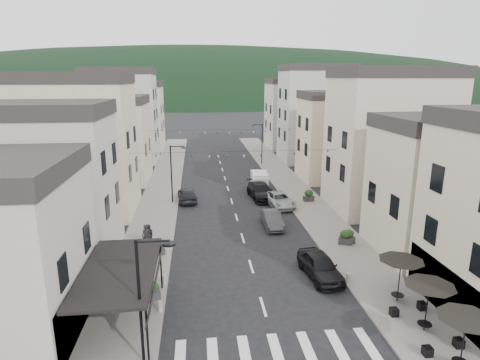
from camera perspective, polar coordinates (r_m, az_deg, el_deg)
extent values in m
cube|color=slate|center=(47.65, -10.86, -1.07)|extent=(4.00, 76.00, 0.12)
cube|color=slate|center=(48.73, 7.00, -0.58)|extent=(4.00, 76.00, 0.12)
ellipsoid|color=black|center=(314.09, -5.71, 11.97)|extent=(640.00, 360.00, 70.00)
cube|color=black|center=(21.38, -16.81, -12.12)|extent=(3.60, 7.50, 0.15)
cube|color=black|center=(21.34, -11.83, -13.34)|extent=(0.34, 7.50, 0.99)
cylinder|color=black|center=(18.94, -13.01, -21.20)|extent=(0.10, 0.10, 3.20)
cylinder|color=black|center=(24.95, -11.18, -11.87)|extent=(0.10, 0.10, 3.20)
cube|color=#B8B2A9|center=(30.85, -26.95, -1.33)|extent=(10.00, 7.00, 10.00)
cube|color=#262323|center=(30.00, -28.14, 8.84)|extent=(10.20, 7.14, 1.00)
cube|color=#C3B592|center=(39.93, -22.22, 3.89)|extent=(10.00, 8.00, 12.00)
cube|color=#262323|center=(39.40, -23.13, 13.22)|extent=(10.20, 8.16, 1.00)
cube|color=#C1AC9C|center=(51.61, -18.56, 4.94)|extent=(10.00, 8.00, 9.50)
cube|color=#262323|center=(51.09, -19.03, 10.76)|extent=(10.20, 8.16, 1.00)
cube|color=#AFAFAA|center=(63.08, -16.44, 8.29)|extent=(10.00, 7.00, 13.00)
cube|color=#262323|center=(62.81, -16.90, 14.64)|extent=(10.20, 7.14, 1.00)
cube|color=beige|center=(74.97, -14.82, 8.49)|extent=(10.00, 9.00, 11.00)
cube|color=#262323|center=(74.65, -15.12, 13.07)|extent=(10.20, 9.18, 1.00)
cube|color=beige|center=(32.46, 27.67, -1.62)|extent=(10.00, 7.00, 9.00)
cube|color=#262323|center=(31.60, 28.71, 7.14)|extent=(10.20, 7.14, 1.00)
cube|color=#C1AC9C|center=(40.56, 20.23, 4.58)|extent=(10.00, 8.00, 12.50)
cube|color=#262323|center=(40.08, 21.08, 14.12)|extent=(10.20, 8.16, 1.00)
cube|color=#C3B592|center=(51.64, 14.28, 5.53)|extent=(10.00, 7.00, 10.00)
cube|color=#262323|center=(51.13, 14.67, 11.63)|extent=(10.20, 7.14, 1.00)
cube|color=#AFAFAA|center=(62.73, 10.58, 8.82)|extent=(10.00, 8.00, 13.50)
cube|color=#262323|center=(62.48, 10.89, 15.45)|extent=(10.20, 8.16, 1.00)
cube|color=#B8B2A9|center=(74.34, 7.89, 8.98)|extent=(10.00, 9.00, 11.50)
cube|color=#262323|center=(74.04, 8.06, 13.80)|extent=(10.20, 9.18, 1.00)
cylinder|color=black|center=(21.02, 29.10, -19.97)|extent=(0.06, 0.06, 2.30)
cone|color=black|center=(20.45, 29.48, -17.39)|extent=(2.50, 2.50, 0.55)
cylinder|color=black|center=(22.96, 24.99, -16.42)|extent=(0.06, 0.06, 2.30)
cone|color=black|center=(22.44, 25.29, -13.99)|extent=(2.50, 2.50, 0.55)
cylinder|color=black|center=(23.35, 24.78, -18.08)|extent=(0.70, 0.70, 0.04)
cylinder|color=black|center=(25.06, 21.66, -13.38)|extent=(0.06, 0.06, 2.30)
cone|color=black|center=(24.59, 21.90, -11.10)|extent=(2.50, 2.50, 0.55)
cylinder|color=black|center=(25.42, 21.50, -14.95)|extent=(0.70, 0.70, 0.04)
cylinder|color=black|center=(18.64, -14.04, -16.78)|extent=(0.14, 0.14, 6.00)
cylinder|color=black|center=(17.25, -12.29, -8.50)|extent=(1.40, 0.10, 0.10)
cylinder|color=black|center=(17.25, -10.09, -8.94)|extent=(0.56, 0.56, 0.08)
cylinder|color=black|center=(41.02, -9.73, 0.72)|extent=(0.14, 0.14, 6.00)
cylinder|color=black|center=(40.41, -8.91, 4.75)|extent=(1.40, 0.10, 0.10)
cylinder|color=black|center=(40.41, -7.97, 4.57)|extent=(0.56, 0.56, 0.08)
cylinder|color=black|center=(59.37, 3.15, 5.09)|extent=(0.14, 0.14, 6.00)
cylinder|color=black|center=(58.87, 2.51, 7.87)|extent=(1.40, 0.10, 0.10)
cylinder|color=black|center=(58.79, 1.87, 7.72)|extent=(0.56, 0.56, 0.08)
cylinder|color=gray|center=(23.32, -11.30, -17.18)|extent=(0.26, 0.26, 0.60)
cylinder|color=gray|center=(25.92, -10.73, -13.72)|extent=(0.26, 0.26, 0.60)
cylinder|color=gray|center=(26.57, 15.13, -13.25)|extent=(0.26, 0.26, 0.60)
cylinder|color=black|center=(36.57, -0.68, 4.09)|extent=(19.00, 0.02, 0.02)
cone|color=beige|center=(36.81, -14.32, 3.41)|extent=(0.28, 0.28, 0.24)
cone|color=navy|center=(36.64, -11.86, 3.36)|extent=(0.28, 0.28, 0.24)
cone|color=beige|center=(36.53, -9.38, 3.32)|extent=(0.28, 0.28, 0.24)
cone|color=navy|center=(36.49, -6.89, 3.29)|extent=(0.28, 0.28, 0.24)
cone|color=beige|center=(36.51, -4.40, 3.29)|extent=(0.28, 0.28, 0.24)
cone|color=navy|center=(36.60, -1.91, 3.31)|extent=(0.28, 0.28, 0.24)
cone|color=beige|center=(36.75, 0.55, 3.36)|extent=(0.28, 0.28, 0.24)
cone|color=navy|center=(36.96, 3.00, 3.45)|extent=(0.28, 0.28, 0.24)
cone|color=beige|center=(37.23, 5.41, 3.55)|extent=(0.28, 0.28, 0.24)
cone|color=navy|center=(37.57, 7.78, 3.68)|extent=(0.28, 0.28, 0.24)
cone|color=beige|center=(37.97, 10.11, 3.82)|extent=(0.28, 0.28, 0.24)
cone|color=navy|center=(38.42, 12.39, 3.97)|extent=(0.28, 0.28, 0.24)
cylinder|color=black|center=(52.34, -2.39, 7.18)|extent=(19.00, 0.02, 0.02)
cone|color=beige|center=(52.51, -11.98, 6.70)|extent=(0.28, 0.28, 0.24)
cone|color=navy|center=(52.39, -10.24, 6.67)|extent=(0.28, 0.28, 0.24)
cone|color=beige|center=(52.31, -8.49, 6.64)|extent=(0.28, 0.28, 0.24)
cone|color=navy|center=(52.28, -6.75, 6.62)|extent=(0.28, 0.28, 0.24)
cone|color=beige|center=(52.30, -5.00, 6.62)|extent=(0.28, 0.28, 0.24)
cone|color=navy|center=(52.36, -3.26, 6.63)|extent=(0.28, 0.28, 0.24)
cone|color=beige|center=(52.46, -1.52, 6.66)|extent=(0.28, 0.28, 0.24)
cone|color=navy|center=(52.61, 0.21, 6.72)|extent=(0.28, 0.28, 0.24)
cone|color=beige|center=(52.81, 1.93, 6.79)|extent=(0.28, 0.28, 0.24)
cone|color=navy|center=(53.05, 3.64, 6.87)|extent=(0.28, 0.28, 0.24)
cone|color=beige|center=(53.33, 5.33, 6.96)|extent=(0.28, 0.28, 0.24)
cone|color=navy|center=(53.65, 7.00, 7.06)|extent=(0.28, 0.28, 0.24)
imported|color=black|center=(26.82, 11.33, -11.89)|extent=(2.32, 4.73, 1.55)
imported|color=#343437|center=(34.79, 4.56, -5.58)|extent=(1.51, 4.16, 1.36)
imported|color=#9A9EA3|center=(40.31, 5.61, -2.80)|extent=(2.87, 5.14, 1.36)
imported|color=black|center=(42.75, 3.00, -1.58)|extent=(2.78, 5.71, 1.60)
imported|color=black|center=(42.02, -7.52, -2.03)|extent=(2.28, 4.62, 1.51)
cube|color=silver|center=(46.07, 2.75, -0.25)|extent=(2.11, 4.57, 1.85)
cube|color=silver|center=(45.29, 2.82, 0.77)|extent=(1.94, 3.09, 0.46)
cylinder|color=black|center=(44.57, 1.95, -1.54)|extent=(0.28, 0.66, 0.65)
cylinder|color=black|center=(44.68, 3.85, -1.52)|extent=(0.28, 0.66, 0.65)
cylinder|color=black|center=(47.78, 1.70, -0.45)|extent=(0.28, 0.66, 0.65)
cylinder|color=black|center=(47.88, 3.47, -0.44)|extent=(0.28, 0.66, 0.65)
imported|color=black|center=(31.02, -13.18, -7.80)|extent=(0.68, 0.47, 1.79)
imported|color=black|center=(31.39, -12.84, -7.65)|extent=(1.02, 0.99, 1.65)
cube|color=#323235|center=(24.47, -12.54, -15.72)|extent=(1.17, 0.83, 0.53)
ellipsoid|color=black|center=(24.19, -12.62, -14.53)|extent=(0.93, 0.59, 0.67)
cube|color=#302F32|center=(29.91, -11.73, -9.87)|extent=(1.23, 0.91, 0.55)
ellipsoid|color=black|center=(29.67, -11.79, -8.80)|extent=(0.97, 0.61, 0.70)
cube|color=#2F2F31|center=(32.37, 15.12, -8.22)|extent=(0.98, 0.55, 0.49)
ellipsoid|color=black|center=(32.17, 15.18, -7.33)|extent=(0.86, 0.55, 0.63)
cube|color=#2C2C2E|center=(32.11, 14.73, -8.36)|extent=(1.15, 0.91, 0.51)
ellipsoid|color=black|center=(31.90, 14.79, -7.44)|extent=(0.89, 0.57, 0.65)
cube|color=#2D2D2F|center=(42.15, 9.73, -2.59)|extent=(1.17, 0.81, 0.53)
ellipsoid|color=black|center=(41.98, 9.76, -1.83)|extent=(0.94, 0.60, 0.68)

